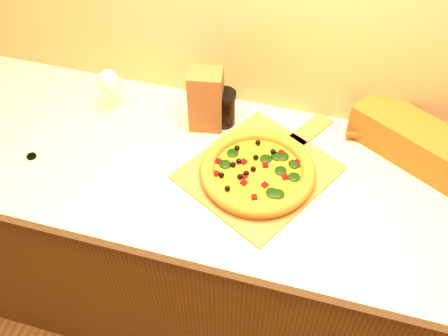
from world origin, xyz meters
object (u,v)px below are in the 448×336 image
wine_glass (109,83)px  rolling_pin (408,137)px  pizza (257,171)px  pizza_peel (262,169)px  dark_jar (224,108)px

wine_glass → rolling_pin: bearing=6.8°
pizza → rolling_pin: 0.51m
pizza_peel → dark_jar: bearing=162.5°
pizza → wine_glass: 0.57m
dark_jar → wine_glass: bearing=-172.5°
pizza_peel → wine_glass: wine_glass is taller
pizza → rolling_pin: size_ratio=0.89×
pizza → wine_glass: size_ratio=2.00×
rolling_pin → wine_glass: (-0.96, -0.11, 0.10)m
pizza → dark_jar: (-0.16, 0.21, 0.03)m
wine_glass → dark_jar: bearing=7.5°
pizza_peel → dark_jar: size_ratio=4.68×
pizza_peel → wine_glass: size_ratio=3.40×
pizza_peel → dark_jar: (-0.17, 0.17, 0.06)m
pizza → wine_glass: (-0.54, 0.16, 0.09)m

